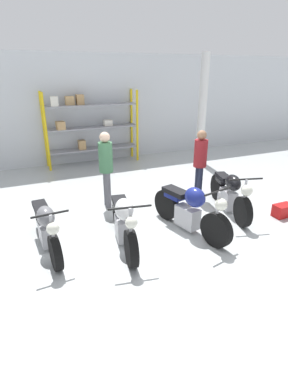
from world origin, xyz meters
name	(u,v)px	position (x,y,z in m)	size (l,w,h in m)	color
ground_plane	(152,230)	(0.00, 0.00, 0.00)	(30.00, 30.00, 0.00)	#B2B7B7
back_wall	(83,110)	(0.00, 5.59, 1.80)	(30.00, 0.08, 3.60)	silver
shelving_rack	(88,125)	(0.04, 5.22, 1.34)	(3.16, 0.63, 2.45)	yellow
support_pillar	(202,110)	(3.66, 3.89, 1.80)	(0.28, 0.28, 3.60)	silver
motorcycle_grey	(46,227)	(-2.01, 0.18, 0.44)	(0.58, 2.00, 0.99)	black
motorcycle_white	(124,221)	(-0.68, -0.22, 0.46)	(0.72, 2.08, 1.06)	black
motorcycle_blue	(190,210)	(0.68, -0.32, 0.48)	(0.77, 2.04, 1.10)	black
motorcycle_black	(230,193)	(2.00, 0.12, 0.46)	(0.86, 2.03, 1.03)	black
person_browsing	(106,164)	(-0.46, 1.52, 1.06)	(0.34, 0.34, 1.78)	#595960
person_near_rack	(200,159)	(1.79, 1.08, 1.02)	(0.39, 0.39, 1.73)	#1E2338
toolbox	(283,210)	(2.96, -0.57, 0.14)	(0.44, 0.26, 0.28)	red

